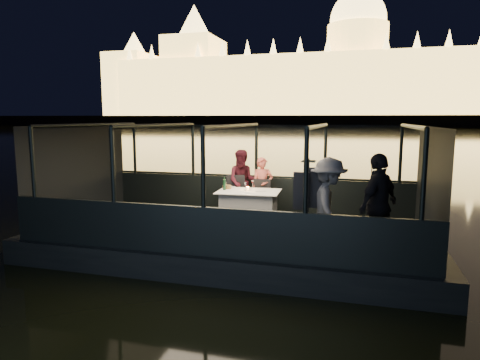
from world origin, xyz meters
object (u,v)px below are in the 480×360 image
(dining_table_central, at_px, (249,207))
(chair_port_right, at_px, (260,200))
(person_man_maroon, at_px, (243,185))
(person_woman_coral, at_px, (262,186))
(passenger_stripe, at_px, (328,208))
(wine_bottle, at_px, (224,184))
(passenger_dark, at_px, (378,210))
(chair_port_left, at_px, (233,198))
(coat_stand, at_px, (308,205))

(dining_table_central, relative_size, chair_port_right, 1.55)
(chair_port_right, distance_m, person_man_maroon, 0.72)
(chair_port_right, relative_size, person_woman_coral, 0.63)
(passenger_stripe, distance_m, wine_bottle, 3.19)
(chair_port_right, relative_size, passenger_dark, 0.50)
(chair_port_left, distance_m, passenger_stripe, 3.60)
(wine_bottle, bearing_deg, chair_port_left, 86.77)
(person_woman_coral, bearing_deg, coat_stand, -80.60)
(coat_stand, bearing_deg, chair_port_right, 120.18)
(passenger_stripe, xyz_separation_m, wine_bottle, (-2.57, 1.89, 0.06))
(coat_stand, relative_size, person_man_maroon, 1.05)
(chair_port_right, bearing_deg, passenger_stripe, -58.14)
(chair_port_left, bearing_deg, coat_stand, -64.63)
(chair_port_right, height_order, person_woman_coral, person_woman_coral)
(coat_stand, bearing_deg, passenger_stripe, 7.65)
(person_man_maroon, distance_m, wine_bottle, 0.98)
(wine_bottle, bearing_deg, passenger_stripe, -36.25)
(coat_stand, height_order, person_man_maroon, coat_stand)
(chair_port_left, distance_m, coat_stand, 3.39)
(chair_port_right, bearing_deg, passenger_dark, -46.42)
(dining_table_central, distance_m, chair_port_left, 0.85)
(passenger_dark, distance_m, wine_bottle, 3.89)
(person_woman_coral, height_order, passenger_dark, passenger_dark)
(person_man_maroon, relative_size, wine_bottle, 5.34)
(person_woman_coral, height_order, passenger_stripe, passenger_stripe)
(dining_table_central, bearing_deg, chair_port_left, 131.75)
(person_woman_coral, bearing_deg, chair_port_right, -106.76)
(person_man_maroon, distance_m, passenger_dark, 4.26)
(dining_table_central, xyz_separation_m, passenger_dark, (2.84, -1.82, 0.47))
(chair_port_right, xyz_separation_m, coat_stand, (1.47, -2.52, 0.45))
(coat_stand, xyz_separation_m, passenger_dark, (1.23, 0.12, -0.05))
(person_man_maroon, xyz_separation_m, passenger_dark, (3.24, -2.77, 0.10))
(chair_port_left, bearing_deg, person_man_maroon, 48.11)
(passenger_stripe, height_order, wine_bottle, passenger_stripe)
(dining_table_central, height_order, passenger_dark, passenger_dark)
(chair_port_right, xyz_separation_m, person_man_maroon, (-0.55, 0.36, 0.30))
(chair_port_left, xyz_separation_m, chair_port_right, (0.71, -0.04, 0.00))
(coat_stand, relative_size, person_woman_coral, 1.18)
(dining_table_central, xyz_separation_m, chair_port_right, (0.14, 0.59, 0.06))
(dining_table_central, bearing_deg, coat_stand, -50.24)
(dining_table_central, distance_m, wine_bottle, 0.80)
(chair_port_left, xyz_separation_m, coat_stand, (2.17, -2.57, 0.45))
(coat_stand, distance_m, person_woman_coral, 3.17)
(person_woman_coral, bearing_deg, wine_bottle, -148.55)
(person_woman_coral, distance_m, wine_bottle, 1.15)
(chair_port_left, relative_size, wine_bottle, 3.23)
(person_man_maroon, relative_size, passenger_dark, 0.89)
(chair_port_left, height_order, passenger_stripe, passenger_stripe)
(dining_table_central, height_order, wine_bottle, wine_bottle)
(dining_table_central, height_order, coat_stand, coat_stand)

